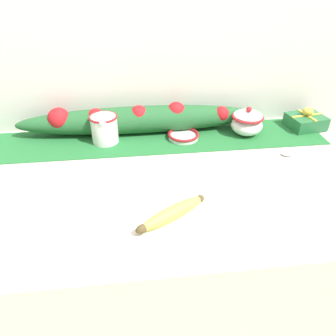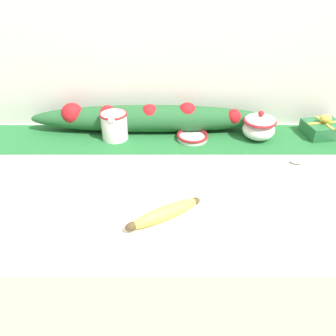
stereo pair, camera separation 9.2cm
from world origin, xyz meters
name	(u,v)px [view 1 (the left image)]	position (x,y,z in m)	size (l,w,h in m)	color
countertop	(150,279)	(0.00, 0.00, 0.45)	(1.43, 0.72, 0.91)	beige
back_wall	(135,46)	(0.00, 0.38, 1.20)	(2.23, 0.04, 2.40)	silver
table_runner	(141,140)	(0.00, 0.24, 0.91)	(1.31, 0.22, 0.00)	#236B33
cream_pitcher	(104,128)	(-0.12, 0.24, 0.96)	(0.10, 0.11, 0.10)	white
sugar_bowl	(247,122)	(0.38, 0.24, 0.96)	(0.12, 0.12, 0.11)	white
small_dish	(183,135)	(0.15, 0.23, 0.92)	(0.11, 0.11, 0.02)	white
banana	(172,213)	(0.06, -0.18, 0.93)	(0.19, 0.13, 0.04)	#DBCC4C
spoon	(283,154)	(0.46, 0.08, 0.91)	(0.19, 0.05, 0.01)	#B7B7BC
gift_box	(306,121)	(0.62, 0.27, 0.94)	(0.14, 0.13, 0.08)	#236638
poinsettia_garland	(138,119)	(-0.01, 0.30, 0.96)	(0.87, 0.11, 0.11)	#235B2D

